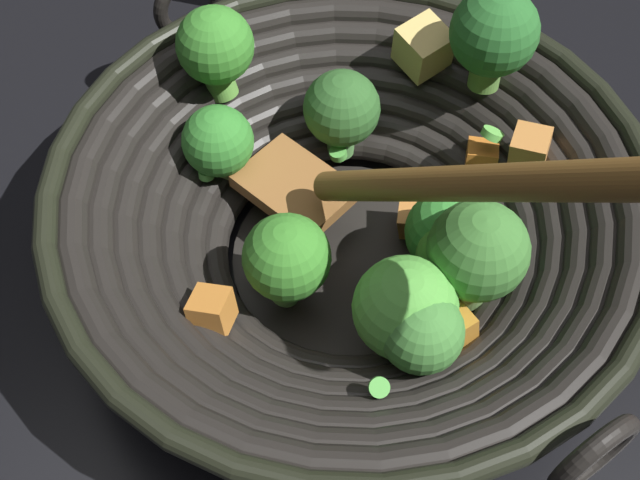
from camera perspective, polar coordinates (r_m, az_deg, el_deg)
ground_plane at (r=0.54m, az=1.99°, el=-1.70°), size 4.00×4.00×0.00m
wok at (r=0.49m, az=2.52°, el=2.02°), size 0.36×0.38×0.27m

